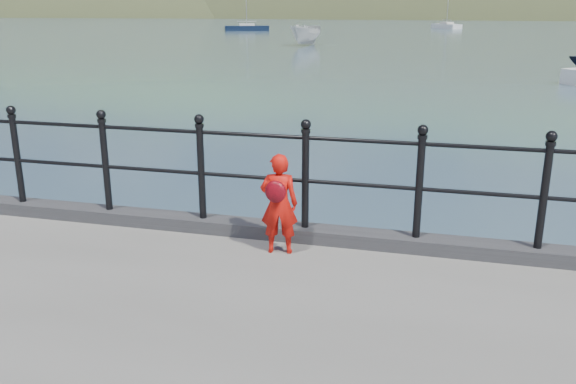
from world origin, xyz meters
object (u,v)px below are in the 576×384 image
(sailboat_deep, at_px, (446,26))
(sailboat_left, at_px, (247,28))
(child, at_px, (279,203))
(railing, at_px, (252,164))
(launch_white, at_px, (306,35))

(sailboat_deep, distance_m, sailboat_left, 31.59)
(child, relative_size, sailboat_left, 0.12)
(railing, bearing_deg, sailboat_left, 108.38)
(railing, distance_m, sailboat_left, 83.36)
(railing, bearing_deg, launch_white, 102.27)
(sailboat_left, bearing_deg, railing, -95.71)
(railing, relative_size, child, 17.07)
(child, xyz_separation_m, sailboat_deep, (0.72, 95.21, -1.20))
(child, distance_m, sailboat_deep, 95.22)
(sailboat_deep, relative_size, sailboat_left, 0.99)
(launch_white, bearing_deg, sailboat_deep, 86.23)
(sailboat_deep, height_order, sailboat_left, sailboat_left)
(sailboat_deep, bearing_deg, child, -35.66)
(railing, height_order, child, railing)
(launch_white, height_order, sailboat_left, sailboat_left)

